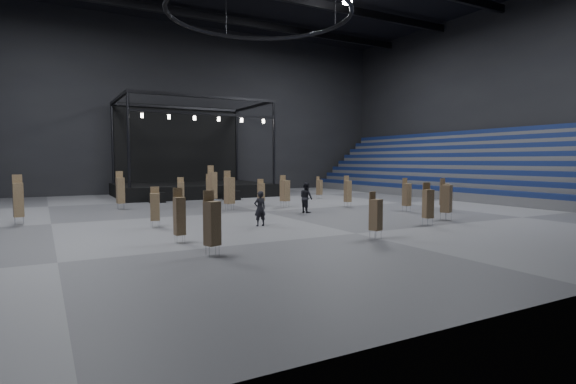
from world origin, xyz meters
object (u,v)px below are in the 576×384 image
flight_case_mid (230,195)px  chair_stack_1 (348,191)px  chair_stack_12 (407,194)px  chair_stack_14 (261,192)px  chair_stack_7 (376,214)px  chair_stack_2 (444,194)px  flight_case_right (233,196)px  man_center (260,209)px  chair_stack_3 (428,203)px  chair_stack_11 (18,199)px  flight_case_left (157,198)px  chair_stack_8 (446,198)px  chair_stack_6 (179,215)px  chair_stack_15 (209,188)px  chair_stack_16 (229,190)px  chair_stack_10 (120,190)px  chair_stack_13 (212,185)px  stage (190,181)px  chair_stack_0 (181,192)px  crew_member (306,198)px  chair_stack_17 (319,187)px  chair_stack_9 (155,206)px  chair_stack_5 (212,222)px  chair_stack_4 (285,190)px

flight_case_mid → chair_stack_1: size_ratio=0.54×
chair_stack_12 → chair_stack_14: bearing=126.1°
chair_stack_7 → chair_stack_2: bearing=12.4°
flight_case_right → man_center: size_ratio=0.65×
chair_stack_3 → chair_stack_7: 5.49m
chair_stack_2 → chair_stack_11: bearing=164.2°
flight_case_left → chair_stack_8: 22.38m
chair_stack_6 → chair_stack_15: bearing=62.7°
chair_stack_16 → chair_stack_10: bearing=130.0°
chair_stack_7 → chair_stack_13: (-1.08, 18.28, 0.46)m
stage → chair_stack_0: bearing=-109.7°
chair_stack_0 → chair_stack_12: chair_stack_12 is taller
chair_stack_1 → crew_member: chair_stack_1 is taller
chair_stack_11 → chair_stack_15: (13.18, 7.40, -0.17)m
chair_stack_10 → chair_stack_3: bearing=-55.6°
stage → chair_stack_17: stage is taller
chair_stack_12 → chair_stack_13: bearing=126.3°
chair_stack_6 → crew_member: size_ratio=1.16×
chair_stack_11 → chair_stack_17: bearing=8.9°
chair_stack_10 → chair_stack_14: chair_stack_10 is taller
chair_stack_9 → chair_stack_3: bearing=-10.4°
chair_stack_0 → chair_stack_8: (11.50, -14.19, 0.11)m
chair_stack_14 → man_center: size_ratio=1.11×
chair_stack_0 → chair_stack_12: bearing=-25.5°
chair_stack_7 → chair_stack_10: size_ratio=0.77×
stage → chair_stack_0: (-4.00, -11.16, -0.29)m
chair_stack_7 → chair_stack_5: bearing=163.3°
flight_case_mid → chair_stack_2: size_ratio=0.56×
chair_stack_12 → flight_case_left: bearing=127.4°
chair_stack_4 → chair_stack_6: (-10.65, -10.47, -0.09)m
chair_stack_16 → chair_stack_14: bearing=8.9°
flight_case_left → chair_stack_9: size_ratio=0.60×
chair_stack_10 → crew_member: size_ratio=1.35×
man_center → chair_stack_11: bearing=-35.0°
flight_case_left → chair_stack_6: 18.81m
chair_stack_17 → chair_stack_5: bearing=-153.0°
chair_stack_7 → crew_member: 10.16m
chair_stack_1 → chair_stack_8: (0.49, -8.80, 0.09)m
stage → chair_stack_10: bearing=-128.0°
chair_stack_1 → chair_stack_12: size_ratio=1.03×
chair_stack_0 → chair_stack_4: 7.59m
stage → chair_stack_3: 26.80m
chair_stack_9 → chair_stack_13: 12.37m
chair_stack_15 → crew_member: chair_stack_15 is taller
chair_stack_2 → chair_stack_11: chair_stack_11 is taller
chair_stack_10 → chair_stack_17: 17.09m
flight_case_right → chair_stack_4: (1.12, -7.29, 0.86)m
chair_stack_12 → flight_case_right: bearing=111.9°
chair_stack_3 → chair_stack_6: bearing=-172.4°
chair_stack_9 → chair_stack_11: 7.74m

